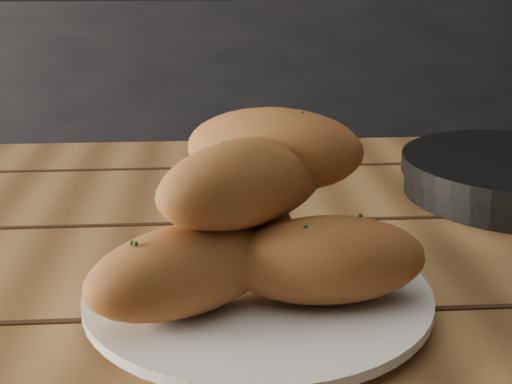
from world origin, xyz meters
name	(u,v)px	position (x,y,z in m)	size (l,w,h in m)	color
counter	(66,145)	(0.00, 1.70, 0.45)	(2.80, 0.60, 0.90)	black
table	(404,351)	(0.62, 0.12, 0.65)	(1.50, 0.89, 0.75)	olive
plate	(258,297)	(0.47, 0.03, 0.76)	(0.27, 0.27, 0.02)	white
bread_rolls	(256,217)	(0.47, 0.04, 0.83)	(0.26, 0.24, 0.14)	#A1532C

